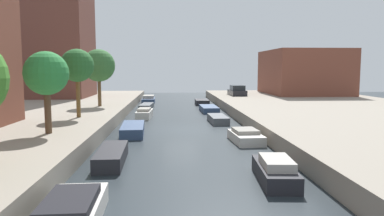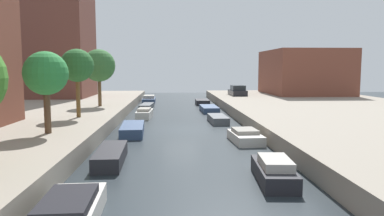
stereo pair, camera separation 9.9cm
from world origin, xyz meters
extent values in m
plane|color=#232B30|center=(0.00, 0.00, 0.00)|extent=(84.00, 84.00, 0.00)
cube|color=gray|center=(15.00, 0.00, 0.50)|extent=(20.00, 64.00, 1.00)
cube|color=brown|center=(18.00, 23.55, 4.06)|extent=(10.00, 12.42, 6.12)
cylinder|color=#503927|center=(-7.48, -6.75, 2.23)|extent=(0.36, 0.36, 2.46)
sphere|color=#2B813B|center=(-7.48, -6.75, 4.30)|extent=(2.38, 2.38, 2.38)
cylinder|color=brown|center=(-7.48, -0.12, 2.47)|extent=(0.30, 0.30, 2.94)
sphere|color=#28612B|center=(-7.48, -0.12, 4.78)|extent=(2.39, 2.39, 2.39)
cylinder|color=brown|center=(-7.48, 7.85, 2.39)|extent=(0.33, 0.33, 2.78)
sphere|color=#336632|center=(-7.48, 7.85, 4.84)|extent=(3.05, 3.05, 3.05)
cube|color=black|center=(8.11, 21.00, 1.36)|extent=(1.97, 4.17, 0.72)
cube|color=#1E2328|center=(8.11, 20.69, 2.03)|extent=(1.71, 2.30, 0.63)
cube|color=black|center=(-3.67, -16.66, 0.76)|extent=(1.48, 2.49, 0.25)
cube|color=#232328|center=(-3.63, -9.54, 0.35)|extent=(1.39, 4.26, 0.70)
cube|color=#33476B|center=(-3.40, -1.75, 0.34)|extent=(1.74, 4.64, 0.67)
cube|color=beige|center=(-3.18, 6.66, 0.34)|extent=(1.46, 3.67, 0.69)
cube|color=gray|center=(-3.18, 6.40, 0.81)|extent=(1.18, 2.04, 0.25)
cube|color=#4C5156|center=(-3.52, 14.67, 0.27)|extent=(1.53, 4.19, 0.53)
cube|color=#33476B|center=(-3.74, 22.30, 0.28)|extent=(1.76, 4.06, 0.55)
cube|color=#B2ADA3|center=(-3.74, 22.50, 0.75)|extent=(1.47, 2.24, 0.40)
cube|color=#232328|center=(3.45, -12.78, 0.33)|extent=(1.61, 3.77, 0.65)
cube|color=#B2ADA3|center=(3.45, -13.01, 0.83)|extent=(1.28, 2.11, 0.35)
cube|color=beige|center=(3.89, -4.98, 0.29)|extent=(1.81, 3.42, 0.58)
cube|color=gray|center=(3.89, -4.83, 0.70)|extent=(1.48, 1.91, 0.23)
cube|color=#4C5156|center=(3.24, 3.30, 0.30)|extent=(1.49, 3.76, 0.59)
cube|color=#33476B|center=(3.30, 11.09, 0.30)|extent=(1.78, 4.40, 0.60)
cube|color=#232328|center=(3.23, 18.81, 0.32)|extent=(1.69, 3.28, 0.64)
camera|label=1|loc=(-0.76, -26.90, 4.54)|focal=33.94mm
camera|label=2|loc=(-0.66, -26.90, 4.54)|focal=33.94mm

